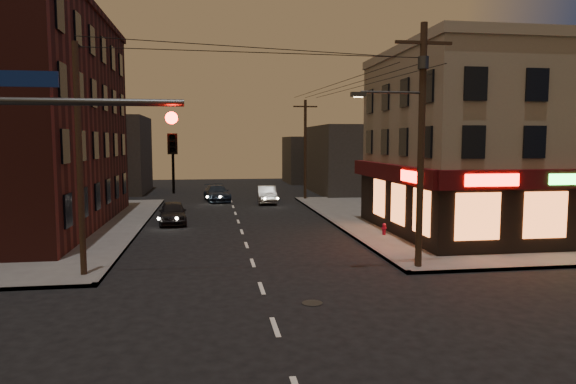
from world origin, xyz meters
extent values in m
plane|color=black|center=(0.00, 0.00, 0.00)|extent=(120.00, 120.00, 0.00)
cube|color=#514F4C|center=(18.00, 19.00, 0.07)|extent=(24.00, 28.00, 0.15)
cube|color=gray|center=(16.00, 13.50, 5.15)|extent=(15.00, 12.00, 10.00)
cube|color=gray|center=(16.00, 13.50, 10.40)|extent=(15.20, 12.20, 0.50)
cube|color=black|center=(8.55, 13.50, 1.85)|extent=(0.25, 12.12, 3.40)
cube|color=#450B0E|center=(8.25, 13.50, 3.65)|extent=(0.50, 12.60, 0.90)
cube|color=#FF140C|center=(10.70, 6.98, 3.65)|extent=(2.60, 0.06, 0.55)
cube|color=#26FF3F|center=(14.70, 6.98, 3.65)|extent=(2.40, 0.06, 0.50)
cube|color=#FF140C|center=(7.98, 9.70, 3.65)|extent=(0.06, 2.60, 0.55)
cube|color=orange|center=(8.40, 12.50, 1.95)|extent=(0.08, 8.40, 2.20)
cube|color=#3F3D3A|center=(14.00, 38.00, 3.50)|extent=(10.00, 12.00, 7.00)
cube|color=#3F3D3A|center=(-13.00, 42.00, 4.00)|extent=(9.00, 10.00, 8.00)
cube|color=#3F3D3A|center=(12.00, 52.00, 3.00)|extent=(8.00, 8.00, 6.00)
cylinder|color=#382619|center=(6.80, 5.80, 5.15)|extent=(0.28, 0.28, 10.00)
cube|color=#382619|center=(6.80, 5.80, 9.35)|extent=(2.40, 0.12, 0.12)
cylinder|color=#333538|center=(6.80, 5.80, 8.55)|extent=(0.44, 0.44, 0.50)
cylinder|color=#333538|center=(5.50, 5.80, 7.35)|extent=(2.60, 0.10, 0.10)
cube|color=#333538|center=(4.10, 5.80, 7.25)|extent=(0.60, 0.25, 0.18)
cube|color=#FFD88C|center=(4.10, 5.80, 7.15)|extent=(0.35, 0.15, 0.04)
cylinder|color=#382619|center=(6.80, 32.00, 4.65)|extent=(0.26, 0.26, 9.00)
cylinder|color=#382619|center=(-6.80, 6.50, 4.65)|extent=(0.24, 0.24, 9.00)
cylinder|color=#333538|center=(-4.40, -5.60, 6.00)|extent=(4.40, 0.12, 0.12)
imported|color=black|center=(-2.40, -5.60, 5.50)|extent=(0.16, 0.20, 1.00)
sphere|color=#FF0C05|center=(-2.40, -5.72, 5.75)|extent=(0.20, 0.20, 0.20)
cube|color=navy|center=(-4.60, -5.60, 6.35)|extent=(0.90, 0.05, 0.25)
imported|color=black|center=(-4.30, 19.81, 0.73)|extent=(2.07, 4.43, 1.47)
imported|color=slate|center=(3.06, 30.20, 0.75)|extent=(1.84, 4.64, 1.50)
imported|color=#1D293A|center=(-1.26, 32.35, 0.72)|extent=(2.64, 5.20, 1.45)
cylinder|color=maroon|center=(7.80, 13.00, 0.42)|extent=(0.20, 0.20, 0.53)
sphere|color=maroon|center=(7.80, 13.00, 0.71)|extent=(0.21, 0.21, 0.21)
cylinder|color=maroon|center=(7.80, 13.00, 0.52)|extent=(0.29, 0.12, 0.11)
cylinder|color=maroon|center=(7.80, 13.00, 0.52)|extent=(0.12, 0.29, 0.11)
camera|label=1|loc=(-1.78, -14.32, 5.36)|focal=32.00mm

